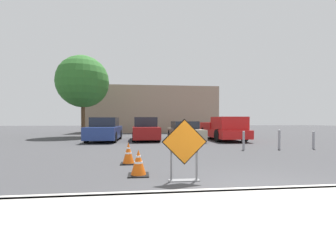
% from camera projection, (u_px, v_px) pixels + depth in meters
% --- Properties ---
extents(ground_plane, '(96.00, 96.00, 0.00)m').
position_uv_depth(ground_plane, '(180.00, 143.00, 14.08)').
color(ground_plane, '#3D3D3F').
extents(sidewalk_strip, '(22.93, 2.27, 0.14)m').
position_uv_depth(sidewalk_strip, '(319.00, 218.00, 3.01)').
color(sidewalk_strip, '#ADAAA3').
rests_on(sidewalk_strip, ground_plane).
extents(curb_lip, '(22.93, 0.20, 0.14)m').
position_uv_depth(curb_lip, '(271.00, 192.00, 4.14)').
color(curb_lip, '#ADAAA3').
rests_on(curb_lip, ground_plane).
extents(road_closed_sign, '(1.04, 0.20, 1.43)m').
position_uv_depth(road_closed_sign, '(184.00, 147.00, 5.09)').
color(road_closed_sign, black).
rests_on(road_closed_sign, ground_plane).
extents(traffic_cone_nearest, '(0.52, 0.52, 0.66)m').
position_uv_depth(traffic_cone_nearest, '(138.00, 163.00, 5.64)').
color(traffic_cone_nearest, black).
rests_on(traffic_cone_nearest, ground_plane).
extents(traffic_cone_second, '(0.49, 0.49, 0.69)m').
position_uv_depth(traffic_cone_second, '(128.00, 153.00, 7.15)').
color(traffic_cone_second, black).
rests_on(traffic_cone_second, ground_plane).
extents(parked_car_nearest, '(1.99, 4.38, 1.59)m').
position_uv_depth(parked_car_nearest, '(105.00, 130.00, 15.20)').
color(parked_car_nearest, navy).
rests_on(parked_car_nearest, ground_plane).
extents(parked_car_second, '(1.93, 4.23, 1.61)m').
position_uv_depth(parked_car_second, '(145.00, 130.00, 15.77)').
color(parked_car_second, maroon).
rests_on(parked_car_second, ground_plane).
extents(parked_car_third, '(1.98, 4.70, 1.33)m').
position_uv_depth(parked_car_third, '(185.00, 131.00, 15.83)').
color(parked_car_third, '#A39984').
rests_on(parked_car_third, ground_plane).
extents(pickup_truck, '(2.12, 5.43, 1.63)m').
position_uv_depth(pickup_truck, '(224.00, 130.00, 15.81)').
color(pickup_truck, red).
rests_on(pickup_truck, ground_plane).
extents(bollard_nearest, '(0.12, 0.12, 0.90)m').
position_uv_depth(bollard_nearest, '(244.00, 140.00, 10.50)').
color(bollard_nearest, gray).
rests_on(bollard_nearest, ground_plane).
extents(bollard_second, '(0.12, 0.12, 0.95)m').
position_uv_depth(bollard_second, '(279.00, 139.00, 10.70)').
color(bollard_second, gray).
rests_on(bollard_second, ground_plane).
extents(bollard_third, '(0.12, 0.12, 0.87)m').
position_uv_depth(bollard_third, '(313.00, 139.00, 10.90)').
color(bollard_third, gray).
rests_on(bollard_third, ground_plane).
extents(building_facade_backdrop, '(15.08, 5.00, 5.26)m').
position_uv_depth(building_facade_backdrop, '(152.00, 110.00, 27.06)').
color(building_facade_backdrop, gray).
rests_on(building_facade_backdrop, ground_plane).
extents(street_tree_behind_lot, '(4.34, 4.34, 6.84)m').
position_uv_depth(street_tree_behind_lot, '(83.00, 82.00, 18.95)').
color(street_tree_behind_lot, '#513823').
rests_on(street_tree_behind_lot, ground_plane).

